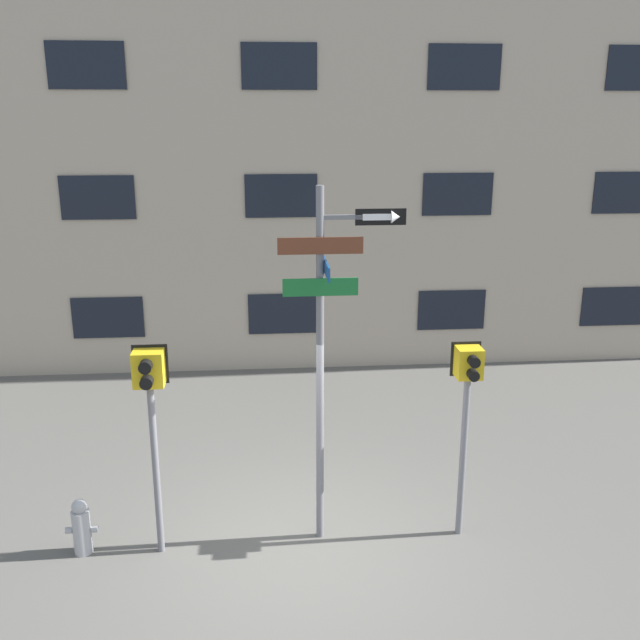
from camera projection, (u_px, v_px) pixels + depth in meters
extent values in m
plane|color=#595651|center=(302.00, 550.00, 8.51)|extent=(60.00, 60.00, 0.00)
cube|color=tan|center=(279.00, 67.00, 13.21)|extent=(24.00, 0.60, 11.67)
cube|color=black|center=(108.00, 318.00, 13.94)|extent=(1.38, 0.03, 0.82)
cube|color=black|center=(283.00, 314.00, 14.21)|extent=(1.38, 0.03, 0.82)
cube|color=black|center=(451.00, 310.00, 14.49)|extent=(1.38, 0.03, 0.82)
cube|color=black|center=(614.00, 306.00, 14.76)|extent=(1.38, 0.03, 0.82)
cube|color=black|center=(98.00, 198.00, 13.29)|extent=(1.38, 0.03, 0.82)
cube|color=black|center=(281.00, 196.00, 13.56)|extent=(1.38, 0.03, 0.82)
cube|color=black|center=(458.00, 194.00, 13.83)|extent=(1.38, 0.03, 0.82)
cube|color=black|center=(627.00, 193.00, 14.10)|extent=(1.38, 0.03, 0.82)
cube|color=black|center=(86.00, 65.00, 12.63)|extent=(1.38, 0.03, 0.82)
cube|color=black|center=(279.00, 66.00, 12.90)|extent=(1.38, 0.03, 0.82)
cube|color=black|center=(464.00, 67.00, 13.17)|extent=(1.38, 0.03, 0.82)
cylinder|color=slate|center=(320.00, 373.00, 8.21)|extent=(0.09, 0.09, 4.29)
cube|color=slate|center=(350.00, 217.00, 7.74)|extent=(0.66, 0.05, 0.05)
cube|color=brown|center=(320.00, 246.00, 7.74)|extent=(0.94, 0.02, 0.19)
cube|color=#14478C|center=(325.00, 267.00, 7.87)|extent=(0.02, 0.91, 0.16)
cube|color=#196B2D|center=(320.00, 287.00, 7.87)|extent=(0.84, 0.02, 0.20)
cube|color=black|center=(381.00, 217.00, 7.75)|extent=(0.56, 0.02, 0.18)
cube|color=white|center=(377.00, 217.00, 7.73)|extent=(0.32, 0.01, 0.07)
cone|color=white|center=(395.00, 217.00, 7.75)|extent=(0.10, 0.14, 0.14)
cylinder|color=slate|center=(156.00, 471.00, 8.22)|extent=(0.08, 0.08, 2.11)
cube|color=gold|center=(149.00, 368.00, 7.87)|extent=(0.34, 0.26, 0.40)
cube|color=black|center=(150.00, 364.00, 8.00)|extent=(0.40, 0.02, 0.46)
cylinder|color=black|center=(145.00, 367.00, 7.66)|extent=(0.14, 0.12, 0.14)
cylinder|color=black|center=(147.00, 382.00, 7.71)|extent=(0.14, 0.12, 0.14)
cylinder|color=silver|center=(146.00, 365.00, 7.71)|extent=(0.11, 0.01, 0.11)
cylinder|color=slate|center=(463.00, 457.00, 8.59)|extent=(0.08, 0.08, 2.07)
cube|color=gold|center=(469.00, 363.00, 8.25)|extent=(0.29, 0.26, 0.36)
cube|color=black|center=(465.00, 359.00, 8.38)|extent=(0.35, 0.02, 0.42)
cylinder|color=black|center=(474.00, 362.00, 8.04)|extent=(0.13, 0.12, 0.13)
cylinder|color=black|center=(473.00, 375.00, 8.09)|extent=(0.13, 0.12, 0.13)
cylinder|color=orange|center=(473.00, 360.00, 8.10)|extent=(0.10, 0.01, 0.10)
cylinder|color=#A5A5A8|center=(82.00, 532.00, 8.41)|extent=(0.21, 0.21, 0.55)
sphere|color=#A5A5A8|center=(79.00, 507.00, 8.31)|extent=(0.18, 0.18, 0.18)
cylinder|color=#A5A5A8|center=(69.00, 530.00, 8.39)|extent=(0.08, 0.08, 0.08)
cylinder|color=#A5A5A8|center=(95.00, 529.00, 8.41)|extent=(0.08, 0.08, 0.08)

